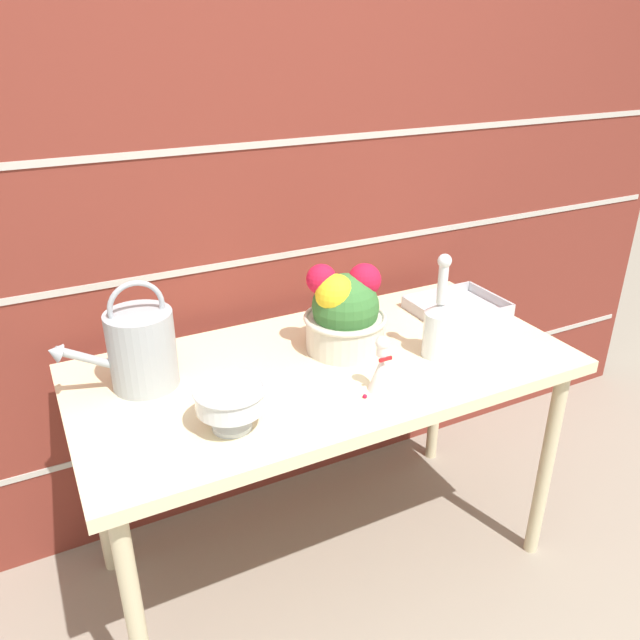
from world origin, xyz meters
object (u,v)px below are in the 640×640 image
(wire_tray, at_px, (457,308))
(flower_planter, at_px, (344,312))
(crystal_pedestal_bowl, at_px, (230,400))
(watering_can, at_px, (141,348))
(glass_decanter, at_px, (439,324))
(figurine_vase, at_px, (381,368))

(wire_tray, bearing_deg, flower_planter, -172.62)
(flower_planter, xyz_separation_m, wire_tray, (0.46, 0.06, -0.11))
(crystal_pedestal_bowl, relative_size, flower_planter, 0.66)
(watering_can, bearing_deg, glass_decanter, -15.40)
(figurine_vase, bearing_deg, flower_planter, 83.99)
(watering_can, relative_size, glass_decanter, 1.03)
(flower_planter, bearing_deg, glass_decanter, -35.67)
(flower_planter, relative_size, glass_decanter, 0.85)
(watering_can, distance_m, glass_decanter, 0.82)
(watering_can, xyz_separation_m, glass_decanter, (0.79, -0.22, -0.01))
(wire_tray, bearing_deg, crystal_pedestal_bowl, -162.01)
(flower_planter, relative_size, wire_tray, 0.90)
(crystal_pedestal_bowl, height_order, wire_tray, crystal_pedestal_bowl)
(figurine_vase, bearing_deg, wire_tray, 31.92)
(glass_decanter, bearing_deg, flower_planter, 144.33)
(flower_planter, height_order, wire_tray, flower_planter)
(crystal_pedestal_bowl, bearing_deg, figurine_vase, -2.09)
(glass_decanter, bearing_deg, watering_can, 164.60)
(crystal_pedestal_bowl, bearing_deg, watering_can, 115.67)
(flower_planter, xyz_separation_m, glass_decanter, (0.22, -0.16, -0.02))
(watering_can, relative_size, flower_planter, 1.21)
(glass_decanter, distance_m, figurine_vase, 0.26)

